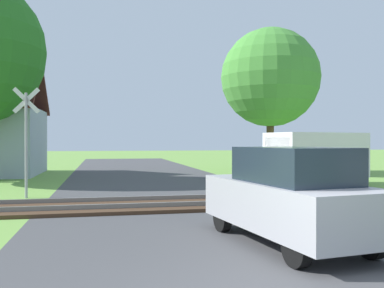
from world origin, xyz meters
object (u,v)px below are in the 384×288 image
(crossing_sign_far, at_px, (26,134))
(mail_truck, at_px, (314,157))
(parked_car, at_px, (289,195))
(tree_right, at_px, (270,78))

(crossing_sign_far, height_order, mail_truck, crossing_sign_far)
(crossing_sign_far, distance_m, mail_truck, 11.30)
(mail_truck, xyz_separation_m, parked_car, (-5.34, -9.22, -0.34))
(mail_truck, height_order, parked_car, mail_truck)
(tree_right, height_order, mail_truck, tree_right)
(tree_right, relative_size, mail_truck, 1.62)
(mail_truck, distance_m, parked_car, 10.66)
(tree_right, relative_size, parked_car, 2.02)
(crossing_sign_far, bearing_deg, mail_truck, 9.03)
(crossing_sign_far, xyz_separation_m, tree_right, (12.03, 8.37, 3.46))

